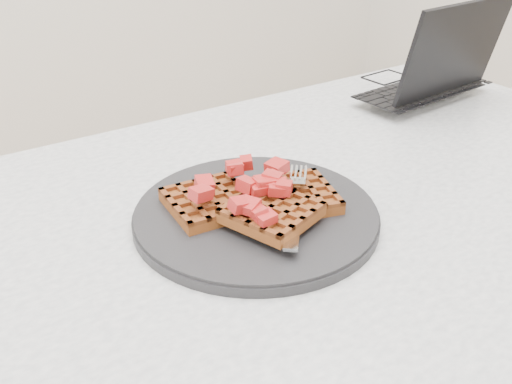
% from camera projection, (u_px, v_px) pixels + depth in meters
% --- Properties ---
extents(table, '(1.20, 0.80, 0.75)m').
position_uv_depth(table, '(330.00, 277.00, 0.79)').
color(table, silver).
rests_on(table, ground).
extents(plate, '(0.30, 0.30, 0.02)m').
position_uv_depth(plate, '(256.00, 215.00, 0.70)').
color(plate, black).
rests_on(plate, table).
extents(waffles, '(0.21, 0.19, 0.03)m').
position_uv_depth(waffles, '(258.00, 202.00, 0.69)').
color(waffles, brown).
rests_on(waffles, plate).
extents(strawberry_pile, '(0.15, 0.15, 0.02)m').
position_uv_depth(strawberry_pile, '(256.00, 182.00, 0.68)').
color(strawberry_pile, '#9A0708').
rests_on(strawberry_pile, waffles).
extents(fork, '(0.13, 0.15, 0.02)m').
position_uv_depth(fork, '(295.00, 208.00, 0.69)').
color(fork, silver).
rests_on(fork, plate).
extents(laptop, '(0.29, 0.23, 0.19)m').
position_uv_depth(laptop, '(417.00, 80.00, 1.09)').
color(laptop, black).
rests_on(laptop, table).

